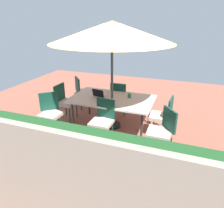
# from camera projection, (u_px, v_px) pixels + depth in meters

# --- Properties ---
(ground_plane) EXTENTS (10.00, 10.00, 0.02)m
(ground_plane) POSITION_uv_depth(u_px,v_px,m) (112.00, 126.00, 5.36)
(ground_plane) COLOR #935442
(back_fence) EXTENTS (9.50, 0.08, 1.66)m
(back_fence) POSITION_uv_depth(u_px,v_px,m) (18.00, 185.00, 2.32)
(back_fence) COLOR tan
(back_fence) RESTS_ON ground_plane
(hedge_row) EXTENTS (6.30, 0.90, 1.01)m
(hedge_row) POSITION_uv_depth(u_px,v_px,m) (60.00, 165.00, 3.14)
(hedge_row) COLOR #1E4C23
(hedge_row) RESTS_ON ground_plane
(dining_table) EXTENTS (2.04, 1.22, 0.77)m
(dining_table) POSITION_uv_depth(u_px,v_px,m) (112.00, 100.00, 5.08)
(dining_table) COLOR silver
(dining_table) RESTS_ON ground_plane
(patio_umbrella) EXTENTS (2.79, 2.79, 2.56)m
(patio_umbrella) POSITION_uv_depth(u_px,v_px,m) (112.00, 32.00, 4.47)
(patio_umbrella) COLOR #4C4C4C
(patio_umbrella) RESTS_ON ground_plane
(chair_north) EXTENTS (0.47, 0.48, 0.98)m
(chair_north) POSITION_uv_depth(u_px,v_px,m) (103.00, 119.00, 4.49)
(chair_north) COLOR beige
(chair_north) RESTS_ON ground_plane
(chair_northwest) EXTENTS (0.58, 0.58, 0.98)m
(chair_northwest) POSITION_uv_depth(u_px,v_px,m) (162.00, 130.00, 4.06)
(chair_northwest) COLOR beige
(chair_northwest) RESTS_ON ground_plane
(chair_east) EXTENTS (0.47, 0.46, 0.98)m
(chair_east) POSITION_uv_depth(u_px,v_px,m) (65.00, 100.00, 5.54)
(chair_east) COLOR beige
(chair_east) RESTS_ON ground_plane
(chair_west) EXTENTS (0.48, 0.47, 0.98)m
(chair_west) POSITION_uv_depth(u_px,v_px,m) (163.00, 115.00, 4.70)
(chair_west) COLOR beige
(chair_west) RESTS_ON ground_plane
(chair_south) EXTENTS (0.46, 0.46, 0.98)m
(chair_south) POSITION_uv_depth(u_px,v_px,m) (120.00, 97.00, 5.79)
(chair_south) COLOR beige
(chair_south) RESTS_ON ground_plane
(chair_northeast) EXTENTS (0.58, 0.59, 0.98)m
(chair_northeast) POSITION_uv_depth(u_px,v_px,m) (50.00, 111.00, 4.87)
(chair_northeast) COLOR beige
(chair_northeast) RESTS_ON ground_plane
(chair_southeast) EXTENTS (0.59, 0.59, 0.98)m
(chair_southeast) POSITION_uv_depth(u_px,v_px,m) (83.00, 91.00, 6.26)
(chair_southeast) COLOR beige
(chair_southeast) RESTS_ON ground_plane
(laptop) EXTENTS (0.36, 0.30, 0.21)m
(laptop) POSITION_uv_depth(u_px,v_px,m) (100.00, 95.00, 5.14)
(laptop) COLOR #B7B7BC
(laptop) RESTS_ON dining_table
(cup) EXTENTS (0.08, 0.08, 0.10)m
(cup) POSITION_uv_depth(u_px,v_px,m) (129.00, 96.00, 5.09)
(cup) COLOR #286B33
(cup) RESTS_ON dining_table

